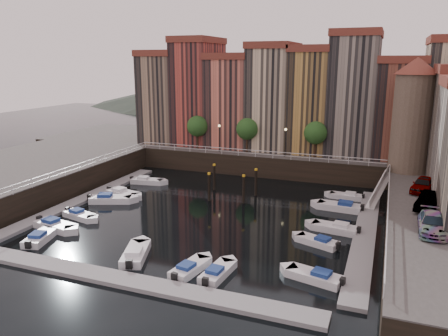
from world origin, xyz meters
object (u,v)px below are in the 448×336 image
at_px(gangway, 380,187).
at_px(boat_left_2, 110,199).
at_px(corner_tower, 413,114).
at_px(boat_left_0, 55,225).
at_px(mooring_pilings, 231,184).
at_px(car_a, 423,185).
at_px(car_c, 432,225).
at_px(boat_left_1, 80,215).
at_px(car_b, 430,202).

bearing_deg(gangway, boat_left_2, -159.54).
height_order(corner_tower, boat_left_0, corner_tower).
relative_size(corner_tower, gangway, 1.66).
bearing_deg(corner_tower, mooring_pilings, -156.78).
xyz_separation_m(car_a, car_c, (0.00, -11.73, -0.06)).
distance_m(gangway, boat_left_0, 36.22).
xyz_separation_m(mooring_pilings, boat_left_2, (-12.71, -7.03, -1.25)).
xyz_separation_m(corner_tower, boat_left_1, (-32.63, -21.30, -9.86)).
bearing_deg(boat_left_2, boat_left_1, -109.34).
bearing_deg(boat_left_0, car_b, 25.56).
height_order(boat_left_1, car_a, car_a).
height_order(mooring_pilings, car_c, car_c).
distance_m(boat_left_1, car_a, 36.30).
xyz_separation_m(boat_left_1, car_a, (33.96, 12.34, 3.46)).
bearing_deg(boat_left_1, mooring_pilings, 58.82).
distance_m(boat_left_2, car_b, 34.56).
xyz_separation_m(corner_tower, car_c, (1.34, -20.69, -6.45)).
bearing_deg(car_a, car_c, -73.80).
xyz_separation_m(boat_left_0, boat_left_2, (0.10, 9.11, 0.02)).
height_order(boat_left_0, car_a, car_a).
relative_size(boat_left_0, boat_left_2, 0.96).
distance_m(mooring_pilings, boat_left_1, 17.89).
distance_m(gangway, boat_left_2, 31.94).
bearing_deg(gangway, corner_tower, 57.20).
bearing_deg(boat_left_2, corner_tower, 4.50).
relative_size(boat_left_0, car_c, 0.98).
relative_size(corner_tower, boat_left_0, 2.75).
distance_m(mooring_pilings, boat_left_2, 14.58).
height_order(corner_tower, car_a, corner_tower).
xyz_separation_m(gangway, car_c, (4.24, -16.19, 1.82)).
distance_m(gangway, car_a, 6.43).
relative_size(gangway, boat_left_2, 1.59).
relative_size(mooring_pilings, boat_left_2, 1.17).
relative_size(car_b, car_c, 0.94).
distance_m(boat_left_1, boat_left_2, 5.65).
height_order(boat_left_2, car_b, car_b).
height_order(gangway, car_b, car_b).
xyz_separation_m(boat_left_1, car_b, (34.21, 6.56, 3.46)).
relative_size(gangway, mooring_pilings, 1.36).
height_order(mooring_pilings, car_b, car_b).
bearing_deg(car_b, mooring_pilings, -177.50).
distance_m(car_a, car_c, 11.73).
distance_m(mooring_pilings, boat_left_0, 20.64).
xyz_separation_m(gangway, car_b, (4.49, -10.24, 1.88)).
xyz_separation_m(boat_left_0, car_a, (34.23, 15.80, 3.42)).
bearing_deg(car_b, gangway, 131.95).
bearing_deg(car_c, car_b, 88.59).
relative_size(boat_left_1, boat_left_2, 0.85).
height_order(boat_left_0, car_b, car_b).
bearing_deg(gangway, car_c, -75.33).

